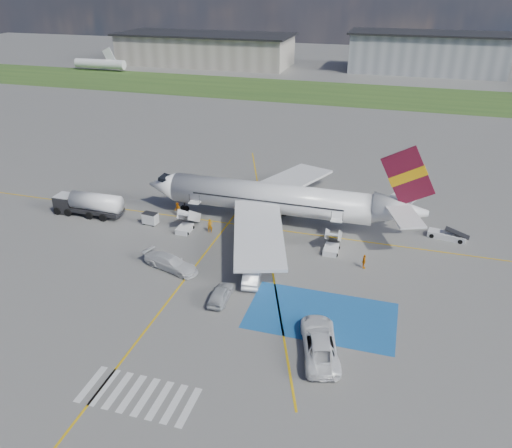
# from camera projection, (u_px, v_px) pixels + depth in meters

# --- Properties ---
(ground) EXTENTS (400.00, 400.00, 0.00)m
(ground) POSITION_uv_depth(u_px,v_px,m) (235.00, 277.00, 53.43)
(ground) COLOR #60605E
(ground) RESTS_ON ground
(grass_strip) EXTENTS (400.00, 30.00, 0.01)m
(grass_strip) POSITION_uv_depth(u_px,v_px,m) (347.00, 94.00, 134.80)
(grass_strip) COLOR #2D4C1E
(grass_strip) RESTS_ON ground
(taxiway_line_main) EXTENTS (120.00, 0.20, 0.01)m
(taxiway_line_main) POSITION_uv_depth(u_px,v_px,m) (265.00, 228.00, 63.71)
(taxiway_line_main) COLOR gold
(taxiway_line_main) RESTS_ON ground
(taxiway_line_cross) EXTENTS (0.20, 60.00, 0.01)m
(taxiway_line_cross) POSITION_uv_depth(u_px,v_px,m) (150.00, 325.00, 46.13)
(taxiway_line_cross) COLOR gold
(taxiway_line_cross) RESTS_ON ground
(taxiway_line_diag) EXTENTS (20.71, 56.45, 0.01)m
(taxiway_line_diag) POSITION_uv_depth(u_px,v_px,m) (265.00, 228.00, 63.71)
(taxiway_line_diag) COLOR gold
(taxiway_line_diag) RESTS_ON ground
(staging_box) EXTENTS (14.00, 8.00, 0.01)m
(staging_box) POSITION_uv_depth(u_px,v_px,m) (321.00, 315.00, 47.47)
(staging_box) COLOR #19559A
(staging_box) RESTS_ON ground
(crosswalk) EXTENTS (9.00, 4.00, 0.01)m
(crosswalk) POSITION_uv_depth(u_px,v_px,m) (139.00, 395.00, 38.47)
(crosswalk) COLOR silver
(crosswalk) RESTS_ON ground
(terminal_west) EXTENTS (60.00, 22.00, 10.00)m
(terminal_west) POSITION_uv_depth(u_px,v_px,m) (205.00, 50.00, 176.50)
(terminal_west) COLOR gray
(terminal_west) RESTS_ON ground
(terminal_centre) EXTENTS (48.00, 18.00, 12.00)m
(terminal_centre) POSITION_uv_depth(u_px,v_px,m) (427.00, 54.00, 161.30)
(terminal_centre) COLOR gray
(terminal_centre) RESTS_ON ground
(airliner) EXTENTS (36.81, 32.95, 11.92)m
(airliner) POSITION_uv_depth(u_px,v_px,m) (281.00, 199.00, 63.52)
(airliner) COLOR silver
(airliner) RESTS_ON ground
(airstairs_fwd) EXTENTS (1.90, 5.20, 3.60)m
(airstairs_fwd) POSITION_uv_depth(u_px,v_px,m) (186.00, 226.00, 63.02)
(airstairs_fwd) COLOR silver
(airstairs_fwd) RESTS_ON ground
(airstairs_aft) EXTENTS (1.90, 5.20, 3.60)m
(airstairs_aft) POSITION_uv_depth(u_px,v_px,m) (332.00, 246.00, 58.32)
(airstairs_aft) COLOR silver
(airstairs_aft) RESTS_ON ground
(fuel_tanker) EXTENTS (9.55, 2.73, 3.25)m
(fuel_tanker) POSITION_uv_depth(u_px,v_px,m) (89.00, 206.00, 66.65)
(fuel_tanker) COLOR black
(fuel_tanker) RESTS_ON ground
(gpu_cart) EXTENTS (2.03, 1.43, 1.59)m
(gpu_cart) POSITION_uv_depth(u_px,v_px,m) (150.00, 219.00, 64.47)
(gpu_cart) COLOR silver
(gpu_cart) RESTS_ON ground
(belt_loader) EXTENTS (4.94, 2.48, 1.43)m
(belt_loader) POSITION_uv_depth(u_px,v_px,m) (447.00, 236.00, 61.11)
(belt_loader) COLOR silver
(belt_loader) RESTS_ON ground
(car_silver_a) EXTENTS (1.93, 4.46, 1.50)m
(car_silver_a) POSITION_uv_depth(u_px,v_px,m) (221.00, 294.00, 49.37)
(car_silver_a) COLOR #ADAFB4
(car_silver_a) RESTS_ON ground
(car_silver_b) EXTENTS (2.49, 5.04, 1.59)m
(car_silver_b) POSITION_uv_depth(u_px,v_px,m) (252.00, 275.00, 52.36)
(car_silver_b) COLOR silver
(car_silver_b) RESTS_ON ground
(van_white_a) EXTENTS (4.42, 6.76, 2.33)m
(van_white_a) POSITION_uv_depth(u_px,v_px,m) (320.00, 340.00, 42.50)
(van_white_a) COLOR white
(van_white_a) RESTS_ON ground
(van_white_b) EXTENTS (5.55, 3.51, 2.02)m
(van_white_b) POSITION_uv_depth(u_px,v_px,m) (170.00, 261.00, 54.58)
(van_white_b) COLOR silver
(van_white_b) RESTS_ON ground
(crew_fwd) EXTENTS (0.75, 0.60, 1.79)m
(crew_fwd) POSITION_uv_depth(u_px,v_px,m) (210.00, 226.00, 62.36)
(crew_fwd) COLOR orange
(crew_fwd) RESTS_ON ground
(crew_nose) EXTENTS (1.14, 1.17, 1.89)m
(crew_nose) POSITION_uv_depth(u_px,v_px,m) (177.00, 210.00, 66.53)
(crew_nose) COLOR orange
(crew_nose) RESTS_ON ground
(crew_aft) EXTENTS (0.58, 1.04, 1.68)m
(crew_aft) POSITION_uv_depth(u_px,v_px,m) (364.00, 262.00, 54.73)
(crew_aft) COLOR orange
(crew_aft) RESTS_ON ground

